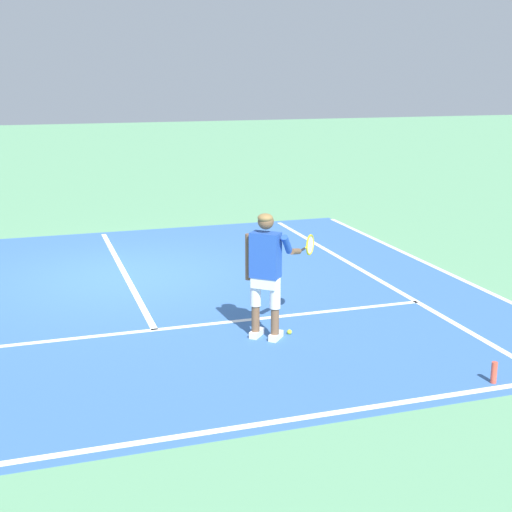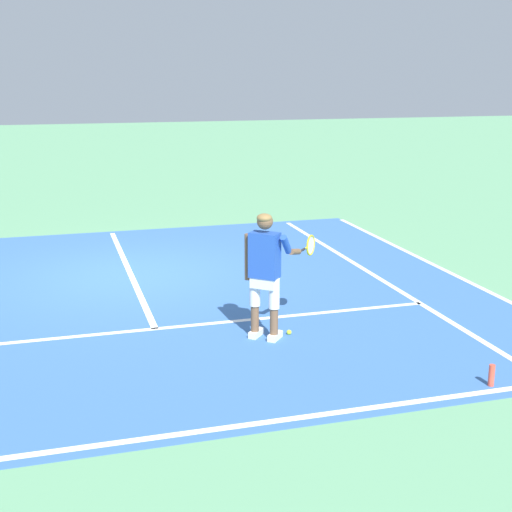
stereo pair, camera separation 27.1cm
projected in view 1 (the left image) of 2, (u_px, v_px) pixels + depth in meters
The scene contains 10 objects.
ground_plane at pixel (126, 276), 12.63m from camera, with size 80.00×80.00×0.00m, color #609E70.
court_inner_surface at pixel (136, 296), 11.52m from camera, with size 10.98×9.88×0.00m, color #3866A8.
line_baseline at pixel (209, 432), 7.15m from camera, with size 10.98×0.10×0.01m, color white.
line_service at pixel (155, 330), 9.99m from camera, with size 8.23×0.10×0.01m, color white.
line_centre_service at pixel (123, 271), 12.94m from camera, with size 0.10×6.40×0.01m, color white.
line_singles_right at pixel (369, 274), 12.74m from camera, with size 0.10×9.48×0.01m, color white.
line_doubles_right at pixel (437, 268), 13.15m from camera, with size 0.10×9.48×0.01m, color white.
tennis_player at pixel (267, 267), 9.44m from camera, with size 1.14×0.79×1.71m.
tennis_ball_near_feet at pixel (289, 332), 9.82m from camera, with size 0.07×0.07×0.07m, color #CCE02D.
water_bottle at pixel (494, 373), 8.25m from camera, with size 0.07×0.07×0.26m, color #E04C38.
Camera 1 is at (-1.55, -12.27, 3.47)m, focal length 50.52 mm.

